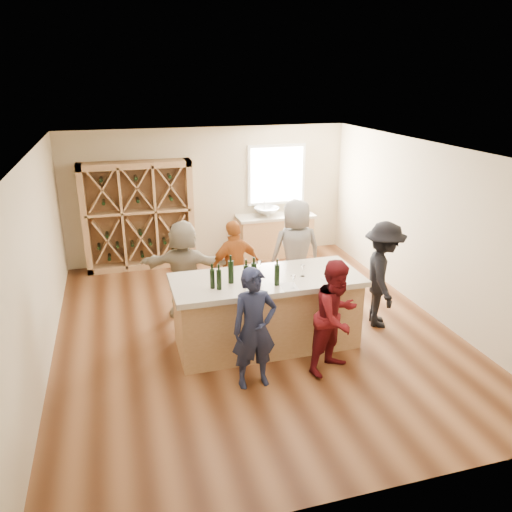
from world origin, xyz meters
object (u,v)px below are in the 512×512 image
object	(u,v)px
tasting_counter_base	(267,314)
person_far_mid	(235,267)
wine_rack	(139,216)
person_near_left	(254,329)
wine_bottle_a	(212,279)
wine_bottle_f	(277,275)
person_server	(383,275)
sink	(267,212)
person_far_left	(184,269)
wine_bottle_b	(219,280)
wine_bottle_d	(246,276)
person_near_right	(336,317)
wine_bottle_c	(231,272)
person_far_right	(296,252)
wine_bottle_e	(254,274)

from	to	relation	value
tasting_counter_base	person_far_mid	xyz separation A→B (m)	(-0.18, 1.22, 0.30)
wine_rack	person_near_left	xyz separation A→B (m)	(1.11, -4.71, -0.30)
wine_rack	wine_bottle_a	world-z (taller)	wine_rack
wine_bottle_f	person_server	bearing A→B (deg)	12.80
sink	person_far_left	world-z (taller)	person_far_left
person_near_left	wine_bottle_f	xyz separation A→B (m)	(0.50, 0.63, 0.43)
wine_bottle_b	wine_bottle_d	world-z (taller)	wine_bottle_d
person_near_right	wine_bottle_f	size ratio (longest dim) A/B	5.28
person_server	wine_bottle_f	bearing A→B (deg)	123.38
wine_bottle_b	wine_bottle_f	world-z (taller)	wine_bottle_f
person_near_left	person_far_mid	world-z (taller)	person_near_left
wine_bottle_c	person_far_left	distance (m)	1.50
wine_bottle_c	wine_bottle_d	world-z (taller)	wine_bottle_c
wine_rack	person_near_right	size ratio (longest dim) A/B	1.39
person_far_right	person_far_mid	bearing A→B (deg)	7.75
wine_bottle_d	person_server	size ratio (longest dim) A/B	0.18
wine_bottle_e	person_far_left	distance (m)	1.72
tasting_counter_base	person_server	bearing A→B (deg)	3.81
person_far_mid	person_far_right	distance (m)	1.13
person_far_mid	tasting_counter_base	bearing A→B (deg)	83.51
person_near_right	person_server	xyz separation A→B (m)	(1.25, 1.02, 0.06)
wine_bottle_c	person_far_right	xyz separation A→B (m)	(1.48, 1.40, -0.32)
wine_bottle_e	person_far_mid	bearing A→B (deg)	87.20
sink	person_far_mid	xyz separation A→B (m)	(-1.32, -2.49, -0.22)
wine_bottle_b	person_near_left	xyz separation A→B (m)	(0.29, -0.71, -0.41)
wine_bottle_d	person_server	distance (m)	2.36
sink	person_far_right	size ratio (longest dim) A/B	0.30
person_far_mid	wine_bottle_a	bearing A→B (deg)	50.36
person_far_left	wine_rack	bearing A→B (deg)	-59.66
wine_bottle_d	wine_bottle_c	bearing A→B (deg)	137.08
wine_bottle_b	wine_bottle_c	distance (m)	0.26
tasting_counter_base	wine_bottle_c	world-z (taller)	wine_bottle_c
tasting_counter_base	wine_bottle_a	world-z (taller)	wine_bottle_a
wine_bottle_a	person_server	distance (m)	2.79
wine_bottle_e	person_far_right	distance (m)	1.96
wine_rack	person_near_left	bearing A→B (deg)	-76.77
sink	person_near_right	size ratio (longest dim) A/B	0.34
wine_bottle_a	wine_bottle_f	size ratio (longest dim) A/B	0.90
wine_bottle_a	person_near_right	distance (m)	1.73
sink	wine_bottle_d	distance (m)	4.21
wine_bottle_b	wine_rack	bearing A→B (deg)	101.53
sink	person_far_right	bearing A→B (deg)	-94.92
wine_bottle_e	person_far_left	xyz separation A→B (m)	(-0.76, 1.49, -0.42)
person_near_left	person_far_mid	distance (m)	2.17
person_far_left	sink	bearing A→B (deg)	-113.96
sink	wine_rack	bearing A→B (deg)	178.51
person_far_right	wine_bottle_d	bearing A→B (deg)	51.71
person_far_left	wine_bottle_e	bearing A→B (deg)	134.62
wine_bottle_e	person_server	bearing A→B (deg)	8.22
person_near_right	person_far_left	xyz separation A→B (m)	(-1.69, 2.19, 0.03)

